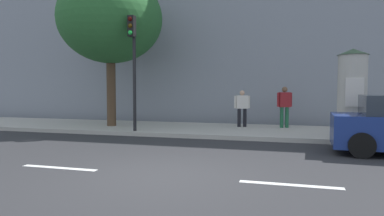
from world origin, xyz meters
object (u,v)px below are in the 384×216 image
traffic_light (133,54)px  pedestrian_tallest (284,104)px  poster_column (352,92)px  pedestrian_near_pole (242,105)px  street_tree (110,19)px

traffic_light → pedestrian_tallest: traffic_light is taller
poster_column → pedestrian_near_pole: poster_column is taller
poster_column → street_tree: size_ratio=0.45×
pedestrian_near_pole → poster_column: bearing=-27.6°
pedestrian_near_pole → pedestrian_tallest: 1.68m
traffic_light → poster_column: traffic_light is taller
pedestrian_near_pole → pedestrian_tallest: (1.67, 0.14, 0.07)m
pedestrian_tallest → pedestrian_near_pole: bearing=-175.3°
traffic_light → street_tree: street_tree is taller
traffic_light → poster_column: bearing=4.4°
pedestrian_tallest → traffic_light: bearing=-152.8°
poster_column → pedestrian_tallest: 3.05m
poster_column → pedestrian_near_pole: 4.33m
poster_column → pedestrian_tallest: size_ratio=1.73×
traffic_light → pedestrian_tallest: 6.21m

